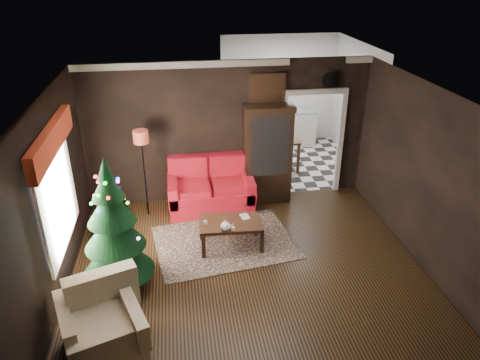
{
  "coord_description": "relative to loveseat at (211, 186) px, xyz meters",
  "views": [
    {
      "loc": [
        -0.97,
        -5.65,
        4.39
      ],
      "look_at": [
        0.0,
        0.9,
        1.15
      ],
      "focal_mm": 33.45,
      "sensor_mm": 36.0,
      "label": 1
    }
  ],
  "objects": [
    {
      "name": "floor",
      "position": [
        0.4,
        -2.05,
        -0.5
      ],
      "size": [
        5.5,
        5.5,
        0.0
      ],
      "primitive_type": "plane",
      "color": "black",
      "rests_on": "ground"
    },
    {
      "name": "ceiling",
      "position": [
        0.4,
        -2.05,
        2.3
      ],
      "size": [
        5.5,
        5.5,
        0.0
      ],
      "primitive_type": "plane",
      "rotation": [
        3.14,
        0.0,
        0.0
      ],
      "color": "white",
      "rests_on": "ground"
    },
    {
      "name": "wall_back",
      "position": [
        0.4,
        0.45,
        0.9
      ],
      "size": [
        5.5,
        0.0,
        5.5
      ],
      "primitive_type": "plane",
      "rotation": [
        1.57,
        0.0,
        0.0
      ],
      "color": "black",
      "rests_on": "ground"
    },
    {
      "name": "wall_front",
      "position": [
        0.4,
        -4.55,
        0.9
      ],
      "size": [
        5.5,
        0.0,
        5.5
      ],
      "primitive_type": "plane",
      "rotation": [
        -1.57,
        0.0,
        0.0
      ],
      "color": "black",
      "rests_on": "ground"
    },
    {
      "name": "wall_left",
      "position": [
        -2.35,
        -2.05,
        0.9
      ],
      "size": [
        0.0,
        5.5,
        5.5
      ],
      "primitive_type": "plane",
      "rotation": [
        1.57,
        0.0,
        1.57
      ],
      "color": "black",
      "rests_on": "ground"
    },
    {
      "name": "wall_right",
      "position": [
        3.15,
        -2.05,
        0.9
      ],
      "size": [
        0.0,
        5.5,
        5.5
      ],
      "primitive_type": "plane",
      "rotation": [
        1.57,
        0.0,
        -1.57
      ],
      "color": "black",
      "rests_on": "ground"
    },
    {
      "name": "doorway",
      "position": [
        2.1,
        0.45,
        0.55
      ],
      "size": [
        1.1,
        0.1,
        2.1
      ],
      "primitive_type": null,
      "color": "white",
      "rests_on": "ground"
    },
    {
      "name": "left_window",
      "position": [
        -2.31,
        -1.85,
        0.95
      ],
      "size": [
        0.05,
        1.6,
        1.4
      ],
      "primitive_type": "cube",
      "color": "white",
      "rests_on": "wall_left"
    },
    {
      "name": "valance",
      "position": [
        -2.23,
        -1.85,
        1.77
      ],
      "size": [
        0.12,
        2.1,
        0.35
      ],
      "primitive_type": "cube",
      "color": "#A22E18",
      "rests_on": "wall_left"
    },
    {
      "name": "kitchen_floor",
      "position": [
        2.1,
        1.95,
        -0.5
      ],
      "size": [
        3.0,
        3.0,
        0.0
      ],
      "primitive_type": "plane",
      "color": "white",
      "rests_on": "ground"
    },
    {
      "name": "kitchen_window",
      "position": [
        2.1,
        3.4,
        1.2
      ],
      "size": [
        0.7,
        0.06,
        0.7
      ],
      "primitive_type": "cube",
      "color": "white",
      "rests_on": "ground"
    },
    {
      "name": "rug",
      "position": [
        0.12,
        -1.23,
        -0.49
      ],
      "size": [
        2.55,
        2.02,
        0.01
      ],
      "primitive_type": "cube",
      "rotation": [
        0.0,
        0.0,
        0.15
      ],
      "color": "#372430",
      "rests_on": "ground"
    },
    {
      "name": "loveseat",
      "position": [
        0.0,
        0.0,
        0.0
      ],
      "size": [
        1.7,
        0.9,
        1.0
      ],
      "primitive_type": null,
      "color": "maroon",
      "rests_on": "ground"
    },
    {
      "name": "curio_cabinet",
      "position": [
        1.15,
        0.22,
        0.45
      ],
      "size": [
        0.9,
        0.45,
        1.9
      ],
      "primitive_type": null,
      "color": "black",
      "rests_on": "ground"
    },
    {
      "name": "floor_lamp",
      "position": [
        -1.22,
        -0.04,
        0.33
      ],
      "size": [
        0.31,
        0.31,
        1.75
      ],
      "primitive_type": null,
      "rotation": [
        0.0,
        0.0,
        0.05
      ],
      "color": "black",
      "rests_on": "ground"
    },
    {
      "name": "christmas_tree",
      "position": [
        -1.55,
        -2.14,
        0.55
      ],
      "size": [
        1.14,
        1.14,
        1.97
      ],
      "primitive_type": null,
      "rotation": [
        0.0,
        0.0,
        0.11
      ],
      "color": "black",
      "rests_on": "ground"
    },
    {
      "name": "armchair",
      "position": [
        -1.64,
        -3.39,
        -0.04
      ],
      "size": [
        1.21,
        1.21,
        0.97
      ],
      "primitive_type": null,
      "rotation": [
        0.0,
        0.0,
        0.34
      ],
      "color": "tan",
      "rests_on": "ground"
    },
    {
      "name": "coffee_table",
      "position": [
        0.21,
        -1.36,
        -0.25
      ],
      "size": [
        1.08,
        0.68,
        0.47
      ],
      "primitive_type": null,
      "rotation": [
        0.0,
        0.0,
        -0.05
      ],
      "color": "black",
      "rests_on": "rug"
    },
    {
      "name": "teapot",
      "position": [
        0.09,
        -1.61,
        0.07
      ],
      "size": [
        0.18,
        0.18,
        0.17
      ],
      "primitive_type": null,
      "rotation": [
        0.0,
        0.0,
        -0.01
      ],
      "color": "white",
      "rests_on": "coffee_table"
    },
    {
      "name": "cup_a",
      "position": [
        -0.21,
        -1.35,
        0.01
      ],
      "size": [
        0.08,
        0.08,
        0.05
      ],
      "primitive_type": "cylinder",
      "rotation": [
        0.0,
        0.0,
        -0.37
      ],
      "color": "silver",
      "rests_on": "coffee_table"
    },
    {
      "name": "cup_b",
      "position": [
        0.22,
        -1.61,
        0.01
      ],
      "size": [
        0.08,
        0.08,
        0.05
      ],
      "primitive_type": "cylinder",
      "rotation": [
        0.0,
        0.0,
        -0.34
      ],
      "color": "white",
      "rests_on": "coffee_table"
    },
    {
      "name": "book",
      "position": [
        0.4,
        -1.25,
        0.08
      ],
      "size": [
        0.14,
        0.04,
        0.19
      ],
      "primitive_type": "imported",
      "rotation": [
        0.0,
        0.0,
        0.2
      ],
      "color": "gray",
      "rests_on": "coffee_table"
    },
    {
      "name": "wall_clock",
      "position": [
        2.35,
        0.4,
        1.88
      ],
      "size": [
        0.32,
        0.32,
        0.06
      ],
      "primitive_type": "cylinder",
      "color": "white",
      "rests_on": "wall_back"
    },
    {
      "name": "painting",
      "position": [
        1.15,
        0.41,
        1.75
      ],
      "size": [
        0.62,
        0.05,
        0.52
      ],
      "primitive_type": "cube",
      "color": "#B7724B",
      "rests_on": "wall_back"
    },
    {
      "name": "kitchen_counter",
      "position": [
        2.1,
        3.15,
        -0.05
      ],
      "size": [
        1.8,
        0.6,
        0.9
      ],
      "primitive_type": "cube",
      "color": "silver",
      "rests_on": "ground"
    },
    {
      "name": "kitchen_table",
      "position": [
        1.8,
        1.65,
        -0.12
      ],
      "size": [
        0.7,
        0.7,
        0.75
      ],
      "primitive_type": null,
      "color": "brown",
      "rests_on": "ground"
    }
  ]
}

